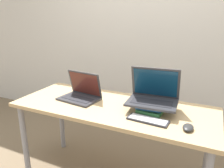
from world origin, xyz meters
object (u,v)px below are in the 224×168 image
book_stack (151,107)px  mouse (188,127)px  laptop_on_books (153,96)px  laptop_left (81,94)px  wireless_keyboard (148,120)px

book_stack → mouse: 0.35m
book_stack → laptop_on_books: 0.09m
laptop_left → book_stack: (0.62, 0.02, -0.02)m
mouse → laptop_left: bearing=169.2°
laptop_on_books → wireless_keyboard: (0.02, -0.21, -0.11)m
laptop_left → wireless_keyboard: bearing=-14.1°
laptop_left → laptop_on_books: bearing=3.9°
book_stack → wireless_keyboard: (0.03, -0.19, -0.02)m
laptop_on_books → book_stack: bearing=-99.0°
laptop_on_books → laptop_left: bearing=-176.1°
laptop_left → mouse: 0.93m
mouse → laptop_on_books: bearing=143.3°
laptop_on_books → mouse: 0.37m
laptop_left → laptop_on_books: (0.62, 0.04, 0.06)m
book_stack → mouse: bearing=-33.8°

